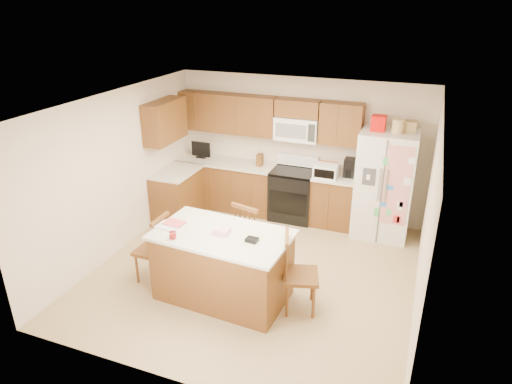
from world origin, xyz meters
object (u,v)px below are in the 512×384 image
at_px(stove, 293,193).
at_px(island, 223,265).
at_px(windsor_chair_back, 252,238).
at_px(windsor_chair_right, 298,275).
at_px(windsor_chair_left, 154,250).
at_px(refrigerator, 385,184).

distance_m(stove, island, 2.64).
bearing_deg(windsor_chair_back, island, -97.57).
height_order(windsor_chair_back, windsor_chair_right, windsor_chair_back).
distance_m(stove, windsor_chair_left, 2.90).
relative_size(island, windsor_chair_back, 1.67).
bearing_deg(island, refrigerator, 55.81).
bearing_deg(windsor_chair_left, stove, 64.35).
height_order(refrigerator, windsor_chair_left, refrigerator).
bearing_deg(windsor_chair_left, refrigerator, 42.10).
bearing_deg(stove, windsor_chair_left, -115.65).
bearing_deg(windsor_chair_back, windsor_chair_left, -147.30).
distance_m(windsor_chair_left, windsor_chair_right, 2.09).
xyz_separation_m(windsor_chair_back, windsor_chair_right, (0.91, -0.68, -0.00)).
bearing_deg(island, windsor_chair_back, 82.43).
bearing_deg(refrigerator, stove, 177.70).
bearing_deg(windsor_chair_left, windsor_chair_back, 32.70).
xyz_separation_m(stove, windsor_chair_back, (-0.07, -1.86, 0.04)).
xyz_separation_m(windsor_chair_left, windsor_chair_back, (1.18, 0.76, 0.03)).
relative_size(stove, island, 0.62).
relative_size(stove, windsor_chair_left, 1.11).
height_order(island, windsor_chair_back, windsor_chair_back).
height_order(refrigerator, island, refrigerator).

